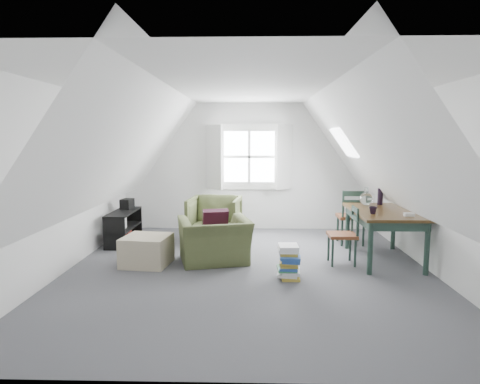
{
  "coord_description": "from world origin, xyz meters",
  "views": [
    {
      "loc": [
        0.05,
        -5.74,
        1.82
      ],
      "look_at": [
        -0.12,
        0.6,
        1.02
      ],
      "focal_mm": 32.0,
      "sensor_mm": 36.0,
      "label": 1
    }
  ],
  "objects_px": {
    "armchair_far": "(215,242)",
    "magazine_stack": "(289,262)",
    "dining_chair_far": "(351,216)",
    "dining_table": "(384,217)",
    "dining_chair_near": "(344,234)",
    "ottoman": "(147,250)",
    "armchair_near": "(215,262)",
    "media_shelf": "(123,229)"
  },
  "relations": [
    {
      "from": "armchair_far",
      "to": "magazine_stack",
      "type": "distance_m",
      "value": 2.25
    },
    {
      "from": "armchair_far",
      "to": "dining_chair_far",
      "type": "height_order",
      "value": "dining_chair_far"
    },
    {
      "from": "dining_table",
      "to": "magazine_stack",
      "type": "height_order",
      "value": "dining_table"
    },
    {
      "from": "dining_table",
      "to": "dining_chair_near",
      "type": "relative_size",
      "value": 1.8
    },
    {
      "from": "ottoman",
      "to": "dining_chair_far",
      "type": "height_order",
      "value": "dining_chair_far"
    },
    {
      "from": "armchair_near",
      "to": "magazine_stack",
      "type": "xyz_separation_m",
      "value": [
        1.03,
        -0.7,
        0.22
      ]
    },
    {
      "from": "armchair_far",
      "to": "media_shelf",
      "type": "relative_size",
      "value": 0.82
    },
    {
      "from": "armchair_near",
      "to": "armchair_far",
      "type": "xyz_separation_m",
      "value": [
        -0.1,
        1.23,
        0.0
      ]
    },
    {
      "from": "armchair_far",
      "to": "dining_chair_far",
      "type": "distance_m",
      "value": 2.41
    },
    {
      "from": "armchair_far",
      "to": "dining_chair_near",
      "type": "xyz_separation_m",
      "value": [
        1.99,
        -1.25,
        0.44
      ]
    },
    {
      "from": "ottoman",
      "to": "media_shelf",
      "type": "relative_size",
      "value": 0.58
    },
    {
      "from": "armchair_far",
      "to": "media_shelf",
      "type": "distance_m",
      "value": 1.61
    },
    {
      "from": "dining_chair_far",
      "to": "magazine_stack",
      "type": "relative_size",
      "value": 2.17
    },
    {
      "from": "dining_chair_near",
      "to": "magazine_stack",
      "type": "bearing_deg",
      "value": -68.62
    },
    {
      "from": "ottoman",
      "to": "dining_chair_near",
      "type": "relative_size",
      "value": 0.75
    },
    {
      "from": "dining_table",
      "to": "armchair_near",
      "type": "bearing_deg",
      "value": 179.03
    },
    {
      "from": "armchair_far",
      "to": "ottoman",
      "type": "xyz_separation_m",
      "value": [
        -0.86,
        -1.37,
        0.21
      ]
    },
    {
      "from": "dining_table",
      "to": "media_shelf",
      "type": "xyz_separation_m",
      "value": [
        -4.19,
        0.95,
        -0.41
      ]
    },
    {
      "from": "ottoman",
      "to": "magazine_stack",
      "type": "distance_m",
      "value": 2.07
    },
    {
      "from": "ottoman",
      "to": "magazine_stack",
      "type": "height_order",
      "value": "magazine_stack"
    },
    {
      "from": "ottoman",
      "to": "dining_chair_near",
      "type": "bearing_deg",
      "value": 2.44
    },
    {
      "from": "armchair_near",
      "to": "magazine_stack",
      "type": "relative_size",
      "value": 2.29
    },
    {
      "from": "armchair_near",
      "to": "dining_chair_far",
      "type": "height_order",
      "value": "dining_chair_far"
    },
    {
      "from": "ottoman",
      "to": "armchair_near",
      "type": "bearing_deg",
      "value": 8.71
    },
    {
      "from": "armchair_far",
      "to": "dining_table",
      "type": "distance_m",
      "value": 2.89
    },
    {
      "from": "armchair_near",
      "to": "dining_table",
      "type": "bearing_deg",
      "value": 169.14
    },
    {
      "from": "media_shelf",
      "to": "armchair_near",
      "type": "bearing_deg",
      "value": -36.9
    },
    {
      "from": "media_shelf",
      "to": "magazine_stack",
      "type": "relative_size",
      "value": 2.48
    },
    {
      "from": "ottoman",
      "to": "dining_table",
      "type": "relative_size",
      "value": 0.42
    },
    {
      "from": "armchair_far",
      "to": "dining_table",
      "type": "relative_size",
      "value": 0.59
    },
    {
      "from": "dining_chair_near",
      "to": "dining_table",
      "type": "bearing_deg",
      "value": 89.88
    },
    {
      "from": "armchair_near",
      "to": "dining_chair_far",
      "type": "xyz_separation_m",
      "value": [
        2.25,
        1.14,
        0.49
      ]
    },
    {
      "from": "armchair_near",
      "to": "dining_table",
      "type": "height_order",
      "value": "dining_table"
    },
    {
      "from": "dining_table",
      "to": "magazine_stack",
      "type": "relative_size",
      "value": 3.47
    },
    {
      "from": "dining_table",
      "to": "dining_chair_far",
      "type": "bearing_deg",
      "value": 99.65
    },
    {
      "from": "media_shelf",
      "to": "magazine_stack",
      "type": "xyz_separation_m",
      "value": [
        2.72,
        -1.81,
        -0.03
      ]
    },
    {
      "from": "ottoman",
      "to": "dining_chair_near",
      "type": "height_order",
      "value": "dining_chair_near"
    },
    {
      "from": "ottoman",
      "to": "dining_chair_far",
      "type": "relative_size",
      "value": 0.66
    },
    {
      "from": "dining_table",
      "to": "magazine_stack",
      "type": "xyz_separation_m",
      "value": [
        -1.47,
        -0.86,
        -0.44
      ]
    },
    {
      "from": "dining_chair_far",
      "to": "media_shelf",
      "type": "distance_m",
      "value": 3.95
    },
    {
      "from": "dining_chair_far",
      "to": "dining_chair_near",
      "type": "bearing_deg",
      "value": 90.63
    },
    {
      "from": "ottoman",
      "to": "dining_table",
      "type": "bearing_deg",
      "value": 5.06
    }
  ]
}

